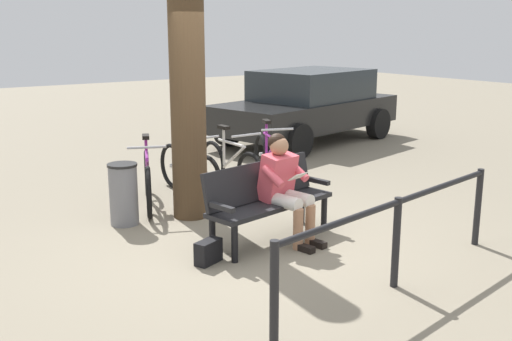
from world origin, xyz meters
The scene contains 12 objects.
ground_plane centered at (0.00, 0.00, 0.00)m, with size 40.00×40.00×0.00m, color gray.
bench centered at (-0.22, -0.07, 0.51)m, with size 1.66×0.76×0.87m.
person_reading centered at (-0.37, 0.07, 0.66)m, with size 0.54×0.81×1.20m.
handbag centered at (0.67, 0.18, 0.12)m, with size 0.30×0.14×0.24m, color black.
tree_trunk centered at (0.06, -1.32, 1.78)m, with size 0.43×0.43×3.55m, color #4C3823.
litter_bin centered at (0.87, -1.49, 0.38)m, with size 0.36×0.36×0.75m.
bicycle_blue centered at (-1.79, -2.18, 0.36)m, with size 0.69×1.60×0.94m.
bicycle_red centered at (-1.02, -2.06, 0.36)m, with size 0.48×1.68×0.94m.
bicycle_green centered at (-0.41, -2.21, 0.36)m, with size 0.48×1.68×0.94m.
bicycle_orange centered at (0.31, -2.01, 0.36)m, with size 0.75×1.56×0.94m.
railing_fence centered at (-0.45, 1.64, 0.60)m, with size 3.21×0.61×0.85m.
parked_car centered at (-4.42, -4.47, 0.77)m, with size 4.50×2.72×1.47m.
Camera 1 is at (3.56, 5.21, 2.33)m, focal length 42.78 mm.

